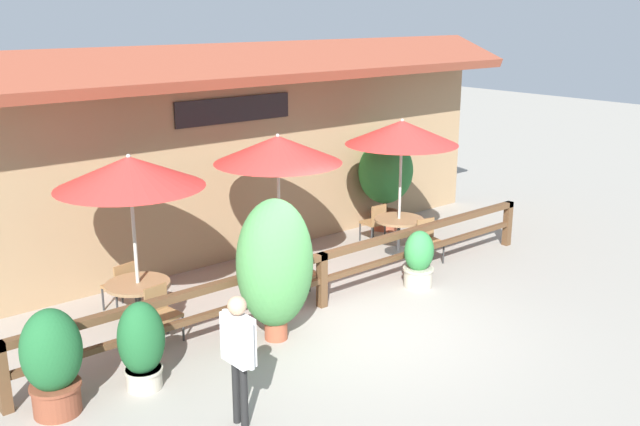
# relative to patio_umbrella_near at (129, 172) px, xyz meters

# --- Properties ---
(ground_plane) EXTENTS (60.00, 60.00, 0.00)m
(ground_plane) POSITION_rel_patio_umbrella_near_xyz_m (2.68, -2.34, -2.49)
(ground_plane) COLOR gray
(building_facade) EXTENTS (14.28, 1.49, 4.23)m
(building_facade) POSITION_rel_patio_umbrella_near_xyz_m (2.68, 1.76, -0.33)
(building_facade) COLOR #997A56
(building_facade) RESTS_ON ground
(patio_railing) EXTENTS (10.40, 0.14, 0.95)m
(patio_railing) POSITION_rel_patio_umbrella_near_xyz_m (2.68, -1.29, -1.80)
(patio_railing) COLOR brown
(patio_railing) RESTS_ON ground
(patio_umbrella_near) EXTENTS (2.26, 2.26, 2.77)m
(patio_umbrella_near) POSITION_rel_patio_umbrella_near_xyz_m (0.00, 0.00, 0.00)
(patio_umbrella_near) COLOR #B7B2A8
(patio_umbrella_near) RESTS_ON ground
(dining_table_near) EXTENTS (1.01, 1.01, 0.72)m
(dining_table_near) POSITION_rel_patio_umbrella_near_xyz_m (0.00, 0.00, -1.91)
(dining_table_near) COLOR olive
(dining_table_near) RESTS_ON ground
(chair_near_streetside) EXTENTS (0.48, 0.48, 0.85)m
(chair_near_streetside) POSITION_rel_patio_umbrella_near_xyz_m (0.02, -0.71, -2.02)
(chair_near_streetside) COLOR olive
(chair_near_streetside) RESTS_ON ground
(chair_near_wallside) EXTENTS (0.50, 0.50, 0.85)m
(chair_near_wallside) POSITION_rel_patio_umbrella_near_xyz_m (0.02, 0.71, -2.02)
(chair_near_wallside) COLOR olive
(chair_near_wallside) RESTS_ON ground
(patio_umbrella_middle) EXTENTS (2.26, 2.26, 2.77)m
(patio_umbrella_middle) POSITION_rel_patio_umbrella_near_xyz_m (2.78, 0.02, 0.00)
(patio_umbrella_middle) COLOR #B7B2A8
(patio_umbrella_middle) RESTS_ON ground
(dining_table_middle) EXTENTS (1.01, 1.01, 0.72)m
(dining_table_middle) POSITION_rel_patio_umbrella_near_xyz_m (2.78, 0.02, -1.91)
(dining_table_middle) COLOR olive
(dining_table_middle) RESTS_ON ground
(chair_middle_streetside) EXTENTS (0.49, 0.49, 0.85)m
(chair_middle_streetside) POSITION_rel_patio_umbrella_near_xyz_m (2.74, -0.72, -2.02)
(chair_middle_streetside) COLOR olive
(chair_middle_streetside) RESTS_ON ground
(chair_middle_wallside) EXTENTS (0.44, 0.44, 0.85)m
(chair_middle_wallside) POSITION_rel_patio_umbrella_near_xyz_m (2.75, 0.76, -2.02)
(chair_middle_wallside) COLOR olive
(chair_middle_wallside) RESTS_ON ground
(patio_umbrella_far) EXTENTS (2.26, 2.26, 2.77)m
(patio_umbrella_far) POSITION_rel_patio_umbrella_near_xyz_m (5.72, -0.13, 0.00)
(patio_umbrella_far) COLOR #B7B2A8
(patio_umbrella_far) RESTS_ON ground
(dining_table_far) EXTENTS (1.01, 1.01, 0.72)m
(dining_table_far) POSITION_rel_patio_umbrella_near_xyz_m (5.72, -0.13, -1.91)
(dining_table_far) COLOR olive
(dining_table_far) RESTS_ON ground
(chair_far_streetside) EXTENTS (0.50, 0.50, 0.85)m
(chair_far_streetside) POSITION_rel_patio_umbrella_near_xyz_m (5.77, -0.91, -2.02)
(chair_far_streetside) COLOR olive
(chair_far_streetside) RESTS_ON ground
(chair_far_wallside) EXTENTS (0.44, 0.44, 0.85)m
(chair_far_wallside) POSITION_rel_patio_umbrella_near_xyz_m (5.79, 0.65, -2.02)
(chair_far_wallside) COLOR olive
(chair_far_wallside) RESTS_ON ground
(potted_plant_corner_fern) EXTENTS (0.74, 0.67, 1.39)m
(potted_plant_corner_fern) POSITION_rel_patio_umbrella_near_xyz_m (-1.96, -1.71, -1.78)
(potted_plant_corner_fern) COLOR brown
(potted_plant_corner_fern) RESTS_ON ground
(potted_plant_entrance_palm) EXTENTS (0.56, 0.56, 1.04)m
(potted_plant_entrance_palm) POSITION_rel_patio_umbrella_near_xyz_m (4.62, -1.69, -1.98)
(potted_plant_entrance_palm) COLOR #B7AD99
(potted_plant_entrance_palm) RESTS_ON ground
(potted_plant_broad_leaf) EXTENTS (1.19, 1.07, 2.20)m
(potted_plant_broad_leaf) POSITION_rel_patio_umbrella_near_xyz_m (1.37, -1.78, -1.30)
(potted_plant_broad_leaf) COLOR #9E4C33
(potted_plant_broad_leaf) RESTS_ON ground
(potted_plant_tall_tropical) EXTENTS (0.62, 0.56, 1.22)m
(potted_plant_tall_tropical) POSITION_rel_patio_umbrella_near_xyz_m (-0.85, -1.84, -1.87)
(potted_plant_tall_tropical) COLOR #B7AD99
(potted_plant_tall_tropical) RESTS_ON ground
(potted_plant_small_flowering) EXTENTS (1.29, 1.16, 2.08)m
(potted_plant_small_flowering) POSITION_rel_patio_umbrella_near_xyz_m (6.65, 1.21, -1.22)
(potted_plant_small_flowering) COLOR #9E4C33
(potted_plant_small_flowering) RESTS_ON ground
(pedestrian) EXTENTS (0.23, 0.59, 1.67)m
(pedestrian) POSITION_rel_patio_umbrella_near_xyz_m (-0.36, -3.40, -1.42)
(pedestrian) COLOR black
(pedestrian) RESTS_ON ground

